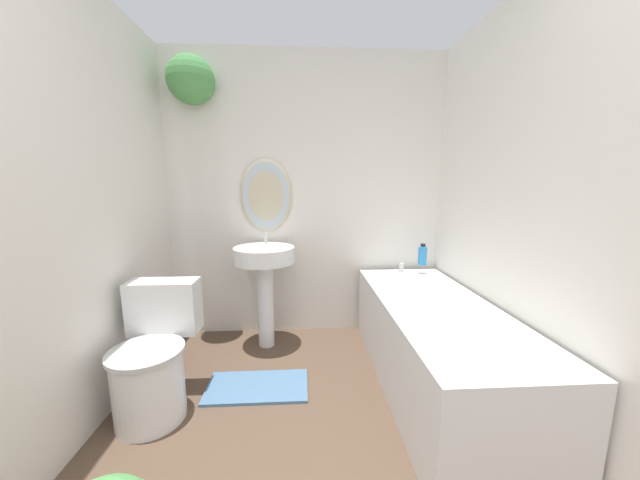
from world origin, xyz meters
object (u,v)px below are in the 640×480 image
pedestal_sink (265,269)px  shampoo_bottle (423,255)px  toilet (154,360)px  bathtub (435,343)px

pedestal_sink → shampoo_bottle: (1.31, 0.08, 0.08)m
toilet → shampoo_bottle: (1.87, 0.82, 0.41)m
pedestal_sink → shampoo_bottle: bearing=3.4°
toilet → bathtub: bearing=4.3°
pedestal_sink → bathtub: size_ratio=0.55×
bathtub → shampoo_bottle: bearing=77.0°
pedestal_sink → shampoo_bottle: 1.32m
toilet → pedestal_sink: pedestal_sink is taller
bathtub → shampoo_bottle: 0.83m
pedestal_sink → bathtub: (1.15, -0.62, -0.35)m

